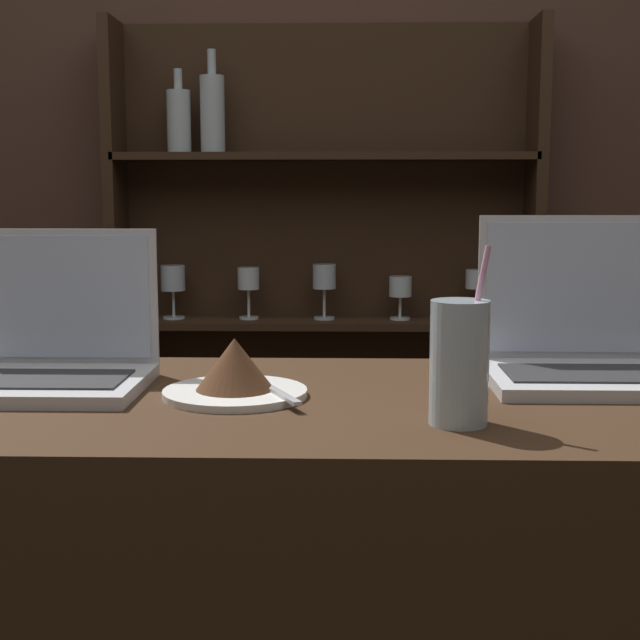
{
  "coord_description": "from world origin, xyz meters",
  "views": [
    {
      "loc": [
        0.12,
        -0.89,
        1.34
      ],
      "look_at": [
        0.08,
        0.31,
        1.17
      ],
      "focal_mm": 50.0,
      "sensor_mm": 36.0,
      "label": 1
    }
  ],
  "objects_px": {
    "laptop_near": "(45,353)",
    "water_glass": "(459,362)",
    "laptop_far": "(589,344)",
    "cake_plate": "(235,374)"
  },
  "relations": [
    {
      "from": "cake_plate",
      "to": "water_glass",
      "type": "relative_size",
      "value": 0.92
    },
    {
      "from": "cake_plate",
      "to": "water_glass",
      "type": "xyz_separation_m",
      "value": [
        0.28,
        -0.14,
        0.04
      ]
    },
    {
      "from": "cake_plate",
      "to": "water_glass",
      "type": "distance_m",
      "value": 0.31
    },
    {
      "from": "water_glass",
      "to": "laptop_far",
      "type": "bearing_deg",
      "value": 49.47
    },
    {
      "from": "laptop_far",
      "to": "laptop_near",
      "type": "bearing_deg",
      "value": -175.6
    },
    {
      "from": "laptop_near",
      "to": "cake_plate",
      "type": "xyz_separation_m",
      "value": [
        0.28,
        -0.06,
        -0.02
      ]
    },
    {
      "from": "laptop_near",
      "to": "water_glass",
      "type": "relative_size",
      "value": 1.38
    },
    {
      "from": "laptop_near",
      "to": "water_glass",
      "type": "xyz_separation_m",
      "value": [
        0.56,
        -0.2,
        0.03
      ]
    },
    {
      "from": "laptop_far",
      "to": "water_glass",
      "type": "distance_m",
      "value": 0.34
    },
    {
      "from": "laptop_far",
      "to": "water_glass",
      "type": "relative_size",
      "value": 1.44
    }
  ]
}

